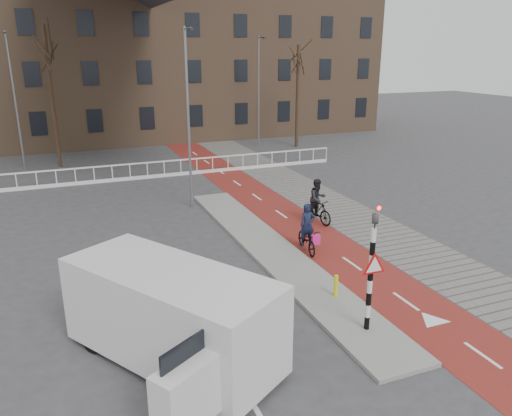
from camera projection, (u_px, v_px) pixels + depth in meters
name	position (u px, v px, depth m)	size (l,w,h in m)	color
ground	(346.00, 296.00, 15.48)	(120.00, 120.00, 0.00)	#38383A
bike_lane	(264.00, 202.00, 24.83)	(2.50, 60.00, 0.01)	maroon
sidewalk	(314.00, 196.00, 25.83)	(3.00, 60.00, 0.01)	slate
curb_island	(273.00, 251.00, 18.74)	(1.80, 16.00, 0.12)	gray
traffic_signal	(372.00, 265.00, 12.87)	(0.80, 0.80, 3.68)	black
bollard	(336.00, 286.00, 15.12)	(0.12, 0.12, 0.69)	yellow
cyclist_near	(307.00, 236.00, 18.71)	(0.85, 1.82, 1.84)	black
cyclist_far	(317.00, 205.00, 21.70)	(0.95, 1.91, 1.97)	black
van	(172.00, 314.00, 11.97)	(4.78, 5.87, 2.37)	silver
railing	(113.00, 177.00, 28.59)	(28.00, 0.10, 0.99)	silver
townhouse_row	(107.00, 42.00, 40.24)	(46.00, 10.00, 15.90)	#7F6047
tree_mid	(52.00, 99.00, 30.94)	(0.23, 0.23, 8.66)	black
tree_right	(298.00, 97.00, 37.72)	(0.26, 0.26, 7.57)	black
streetlight_near	(188.00, 122.00, 22.85)	(0.12, 0.12, 8.24)	slate
streetlight_left	(15.00, 102.00, 30.56)	(0.12, 0.12, 8.32)	slate
streetlight_right	(259.00, 92.00, 38.40)	(0.12, 0.12, 8.20)	slate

